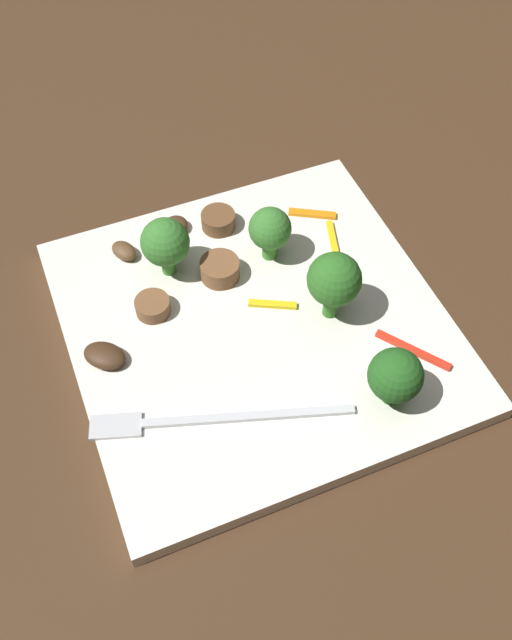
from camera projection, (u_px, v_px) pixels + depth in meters
name	position (u px, v px, depth m)	size (l,w,h in m)	color
ground_plane	(256.00, 331.00, 0.54)	(1.40, 1.40, 0.00)	#422B19
plate	(256.00, 326.00, 0.53)	(0.27, 0.27, 0.01)	white
fork	(202.00, 420.00, 0.47)	(0.18, 0.07, 0.00)	silver
broccoli_floret_0	(165.00, 243.00, 0.53)	(0.04, 0.04, 0.05)	#408630
broccoli_floret_1	(270.00, 230.00, 0.54)	(0.03, 0.03, 0.05)	#408630
broccoli_floret_2	(334.00, 281.00, 0.50)	(0.04, 0.04, 0.06)	#347525
broccoli_floret_3	(395.00, 376.00, 0.46)	(0.04, 0.04, 0.05)	#296420
sausage_slice_0	(218.00, 220.00, 0.58)	(0.03, 0.03, 0.01)	brown
sausage_slice_1	(153.00, 306.00, 0.53)	(0.03, 0.03, 0.01)	brown
sausage_slice_2	(220.00, 269.00, 0.54)	(0.03, 0.03, 0.02)	brown
mushroom_0	(105.00, 356.00, 0.50)	(0.03, 0.02, 0.01)	#422B19
mushroom_1	(124.00, 251.00, 0.56)	(0.02, 0.02, 0.01)	brown
mushroom_2	(176.00, 225.00, 0.58)	(0.02, 0.02, 0.01)	#4C331E
pepper_strip_0	(334.00, 247.00, 0.57)	(0.06, 0.00, 0.00)	yellow
pepper_strip_1	(312.00, 214.00, 0.59)	(0.04, 0.01, 0.00)	orange
pepper_strip_2	(413.00, 350.00, 0.51)	(0.06, 0.00, 0.00)	red
pepper_strip_3	(272.00, 304.00, 0.53)	(0.04, 0.01, 0.00)	yellow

